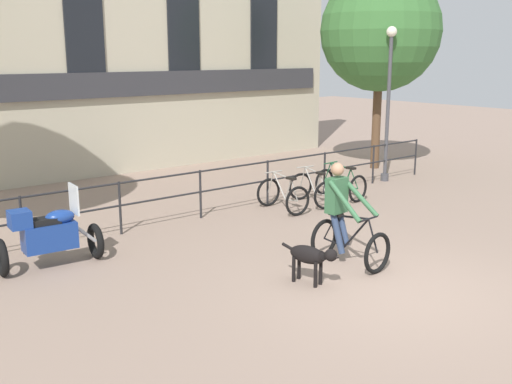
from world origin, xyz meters
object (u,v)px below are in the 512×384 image
Objects in this scene: cyclist_with_bike at (344,219)px; dog at (311,256)px; parked_bicycle_near_lamp at (283,195)px; street_lamp at (389,96)px; parked_bicycle_mid_left at (313,190)px; parked_motorcycle at (48,235)px; parked_bicycle_mid_right at (341,184)px.

cyclist_with_bike is 1.18m from dog.
parked_bicycle_near_lamp reaches higher than dog.
parked_bicycle_mid_left is at bearing -168.95° from street_lamp.
dog is 4.31m from parked_motorcycle.
street_lamp is at bearing -168.23° from parked_bicycle_near_lamp.
parked_bicycle_near_lamp is 0.27× the size of street_lamp.
parked_bicycle_mid_right is at bearing -176.94° from parked_bicycle_near_lamp.
parked_motorcycle is 0.41× the size of street_lamp.
parked_bicycle_near_lamp is at bearing 9.92° from parked_bicycle_mid_left.
parked_bicycle_mid_right is at bearing 38.53° from cyclist_with_bike.
parked_bicycle_mid_left reaches higher than dog.
parked_bicycle_mid_right is (1.89, 0.00, 0.00)m from parked_bicycle_near_lamp.
dog is 0.24× the size of street_lamp.
parked_bicycle_mid_left is at bearing -3.35° from parked_bicycle_mid_right.
parked_motorcycle is 1.48× the size of parked_bicycle_mid_right.
cyclist_with_bike is at bearing 40.22° from parked_bicycle_mid_right.
cyclist_with_bike reaches higher than parked_motorcycle.
parked_motorcycle reaches higher than parked_bicycle_mid_left.
parked_bicycle_mid_left is (3.52, 3.56, -0.09)m from dog.
cyclist_with_bike is 1.41× the size of parked_bicycle_mid_left.
cyclist_with_bike is at bearing 62.80° from parked_bicycle_mid_left.
parked_bicycle_mid_left is (2.43, 3.22, -0.41)m from cyclist_with_bike.
parked_bicycle_near_lamp is 1.89m from parked_bicycle_mid_right.
dog is 0.60× the size of parked_motorcycle.
dog is 4.40m from parked_bicycle_near_lamp.
parked_motorcycle is (-2.83, 3.25, 0.11)m from dog.
dog is 0.88× the size of parked_bicycle_mid_right.
parked_bicycle_mid_right is at bearing -83.15° from parked_motorcycle.
street_lamp reaches higher than parked_motorcycle.
cyclist_with_bike reaches higher than parked_bicycle_near_lamp.
parked_bicycle_mid_right reaches higher than dog.
cyclist_with_bike is at bearing -122.15° from parked_motorcycle.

